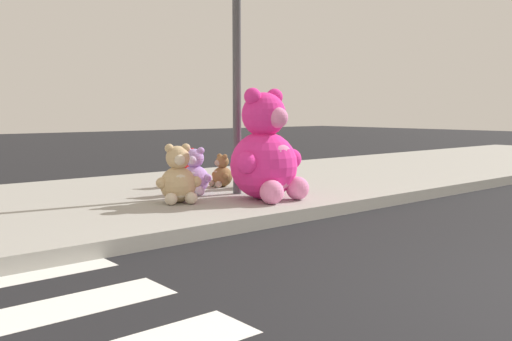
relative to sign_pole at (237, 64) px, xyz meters
name	(u,v)px	position (x,y,z in m)	size (l,w,h in m)	color
sidewalk	(141,200)	(-1.00, 0.80, -1.77)	(28.00, 4.40, 0.15)	#9E9B93
sign_pole	(237,64)	(0.00, 0.00, 0.00)	(0.56, 0.11, 3.20)	#4C4C51
plush_pink_large	(266,155)	(-0.01, -0.59, -1.15)	(1.06, 0.94, 1.38)	#F22D93
plush_lavender	(194,175)	(-0.46, 0.33, -1.45)	(0.45, 0.44, 0.62)	#B28CD8
plush_red	(187,171)	(-0.11, 1.05, -1.47)	(0.40, 0.39, 0.56)	red
plush_tan	(178,179)	(-0.99, -0.12, -1.41)	(0.52, 0.51, 0.71)	tan
plush_teal	(254,171)	(0.55, 0.32, -1.46)	(0.41, 0.42, 0.58)	teal
plush_brown	(222,174)	(0.25, 0.69, -1.51)	(0.32, 0.37, 0.48)	olive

